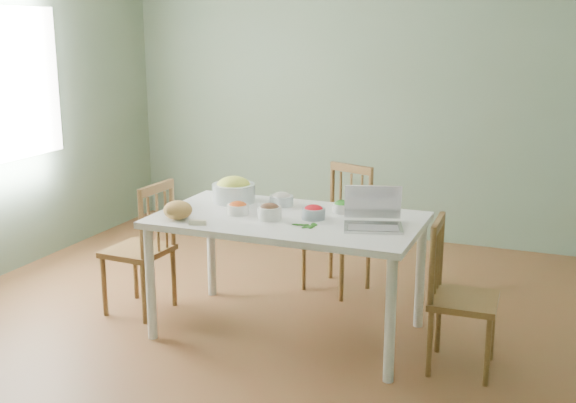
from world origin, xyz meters
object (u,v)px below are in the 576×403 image
at_px(chair_far, 336,230).
at_px(bowl_squash, 234,190).
at_px(chair_right, 464,297).
at_px(dining_table, 288,275).
at_px(chair_left, 138,247).
at_px(bread_boule, 178,210).
at_px(laptop, 374,210).

distance_m(chair_far, bowl_squash, 0.91).
bearing_deg(chair_right, chair_far, 46.66).
relative_size(dining_table, chair_far, 1.77).
distance_m(dining_table, chair_far, 0.86).
distance_m(chair_far, chair_right, 1.44).
bearing_deg(chair_right, chair_left, 86.93).
distance_m(dining_table, chair_right, 1.13).
distance_m(chair_right, bread_boule, 1.79).
bearing_deg(chair_right, bowl_squash, 76.75).
xyz_separation_m(chair_far, bread_boule, (-0.66, -1.16, 0.37)).
height_order(dining_table, bread_boule, bread_boule).
height_order(chair_far, chair_right, chair_far).
height_order(dining_table, chair_far, chair_far).
height_order(chair_left, chair_right, chair_left).
bearing_deg(dining_table, chair_right, -4.68).
bearing_deg(bowl_squash, chair_left, -155.36).
relative_size(chair_far, bowl_squash, 3.22).
xyz_separation_m(chair_far, laptop, (0.52, -0.91, 0.43)).
bearing_deg(chair_left, bowl_squash, 117.74).
bearing_deg(bread_boule, chair_right, 6.90).
relative_size(bowl_squash, laptop, 0.85).
relative_size(dining_table, bowl_squash, 5.71).
xyz_separation_m(chair_left, chair_right, (2.22, -0.04, -0.02)).
xyz_separation_m(dining_table, bowl_squash, (-0.49, 0.23, 0.47)).
distance_m(dining_table, bread_boule, 0.82).
distance_m(chair_left, bread_boule, 0.66).
distance_m(dining_table, chair_left, 1.10).
bearing_deg(dining_table, chair_left, -177.49).
bearing_deg(laptop, chair_far, 102.71).
bearing_deg(bread_boule, bowl_squash, 76.87).
distance_m(bread_boule, laptop, 1.21).
height_order(dining_table, bowl_squash, bowl_squash).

